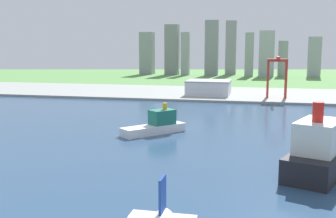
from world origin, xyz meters
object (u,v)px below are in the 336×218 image
object	(u,v)px
ferry_boat	(157,125)
port_crane_red	(277,69)
cargo_ship	(324,150)
warehouse_main	(209,87)

from	to	relation	value
ferry_boat	port_crane_red	xyz separation A→B (m)	(81.15, 188.50, 27.19)
cargo_ship	port_crane_red	distance (m)	250.01
cargo_ship	port_crane_red	size ratio (longest dim) A/B	1.77
warehouse_main	cargo_ship	bearing A→B (deg)	-71.64
port_crane_red	warehouse_main	world-z (taller)	port_crane_red
cargo_ship	warehouse_main	distance (m)	275.38
ferry_boat	port_crane_red	distance (m)	207.02
cargo_ship	warehouse_main	bearing A→B (deg)	108.36
ferry_boat	warehouse_main	distance (m)	201.60
ferry_boat	port_crane_red	bearing A→B (deg)	66.71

